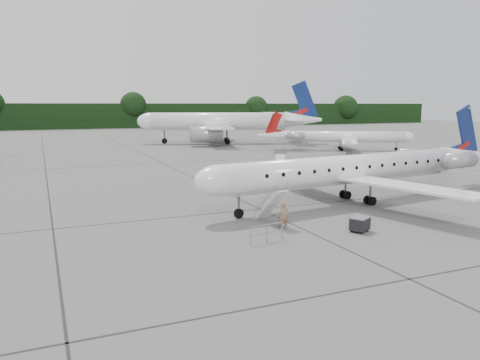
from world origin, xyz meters
name	(u,v)px	position (x,y,z in m)	size (l,w,h in m)	color
ground	(361,209)	(0.00, 0.00, 0.00)	(320.00, 320.00, 0.00)	#626260
treeline	(110,116)	(0.00, 130.00, 4.00)	(260.00, 4.00, 8.00)	black
main_regional_jet	(349,155)	(0.36, 2.17, 3.75)	(29.25, 21.06, 7.50)	white
airstair	(271,206)	(-8.08, -1.28, 1.18)	(0.85, 2.53, 2.35)	white
passenger	(284,216)	(-7.90, -2.68, 0.82)	(0.60, 0.39, 1.65)	#8D674C
safety_railing	(267,234)	(-10.15, -4.83, 0.50)	(2.20, 0.08, 1.00)	gray
baggage_cart	(360,224)	(-3.98, -5.06, 0.48)	(1.11, 0.90, 0.96)	black
bg_narrowbody	(218,113)	(11.05, 59.31, 6.05)	(33.68, 24.25, 12.09)	white
bg_regional_right	(347,131)	(25.69, 37.44, 3.21)	(24.46, 17.61, 6.42)	white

